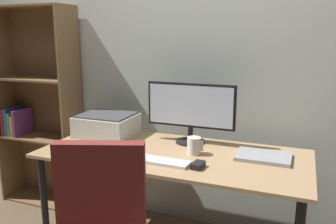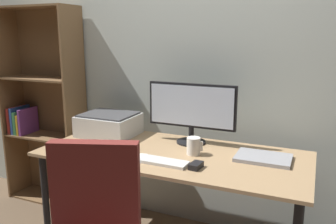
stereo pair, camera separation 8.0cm
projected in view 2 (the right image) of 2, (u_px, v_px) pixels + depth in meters
The scene contains 10 objects.
back_wall at pixel (202, 58), 2.56m from camera, with size 6.40×0.10×2.60m, color beige.
desk at pixel (172, 164), 2.21m from camera, with size 1.67×0.75×0.74m.
monitor at pixel (191, 109), 2.33m from camera, with size 0.61×0.20×0.41m.
keyboard at pixel (164, 162), 2.00m from camera, with size 0.29×0.11×0.02m, color silver.
mouse at pixel (196, 166), 1.92m from camera, with size 0.06×0.10×0.03m, color black.
coffee_mug at pixel (194, 146), 2.14m from camera, with size 0.10×0.08×0.11m.
laptop at pixel (263, 158), 2.06m from camera, with size 0.32×0.23×0.02m, color #99999E.
printer at pixel (109, 124), 2.56m from camera, with size 0.40×0.34×0.16m.
paper_sheet at pixel (124, 161), 2.03m from camera, with size 0.21×0.30×0.00m, color white.
bookshelf at pixel (44, 109), 3.05m from camera, with size 0.73×0.28×1.70m.
Camera 2 is at (0.81, -1.92, 1.46)m, focal length 37.03 mm.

